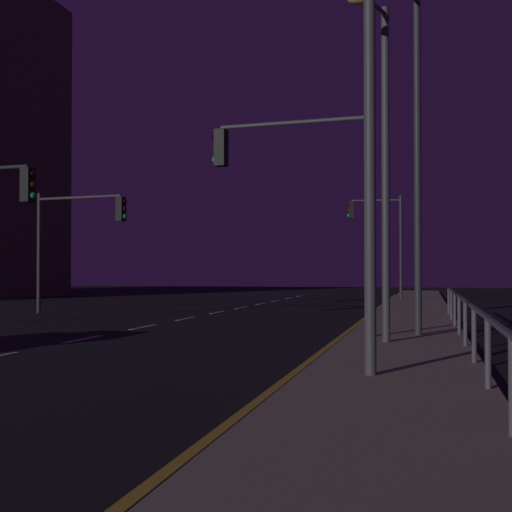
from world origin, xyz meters
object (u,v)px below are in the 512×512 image
(street_lamp_mid_block, at_px, (381,140))
(traffic_light_near_right, at_px, (379,228))
(street_lamp_across_street, at_px, (368,76))
(street_lamp_corner, at_px, (414,131))
(traffic_light_mid_right, at_px, (298,178))
(traffic_light_far_center, at_px, (77,227))

(street_lamp_mid_block, bearing_deg, traffic_light_near_right, 93.76)
(traffic_light_near_right, xyz_separation_m, street_lamp_across_street, (1.72, -29.67, 0.51))
(street_lamp_corner, xyz_separation_m, street_lamp_mid_block, (-0.69, -1.93, -0.54))
(traffic_light_mid_right, distance_m, street_lamp_corner, 3.08)
(street_lamp_across_street, bearing_deg, traffic_light_far_center, 129.58)
(street_lamp_across_street, bearing_deg, traffic_light_mid_right, 108.56)
(street_lamp_corner, relative_size, street_lamp_across_street, 1.11)
(traffic_light_near_right, height_order, street_lamp_mid_block, street_lamp_mid_block)
(traffic_light_mid_right, bearing_deg, street_lamp_across_street, -71.44)
(traffic_light_mid_right, bearing_deg, traffic_light_near_right, 88.65)
(traffic_light_mid_right, relative_size, street_lamp_mid_block, 0.74)
(traffic_light_mid_right, bearing_deg, traffic_light_far_center, 140.35)
(traffic_light_far_center, distance_m, street_lamp_across_street, 20.10)
(street_lamp_corner, height_order, street_lamp_mid_block, street_lamp_corner)
(traffic_light_mid_right, xyz_separation_m, street_lamp_across_street, (2.26, -6.75, 0.60))
(traffic_light_far_center, xyz_separation_m, traffic_light_near_right, (11.06, 14.20, 0.65))
(traffic_light_far_center, xyz_separation_m, street_lamp_across_street, (12.79, -15.47, 1.16))
(traffic_light_near_right, height_order, street_lamp_corner, street_lamp_corner)
(traffic_light_near_right, bearing_deg, traffic_light_mid_right, -91.35)
(traffic_light_mid_right, distance_m, street_lamp_across_street, 7.14)
(street_lamp_across_street, bearing_deg, traffic_light_near_right, 93.32)
(traffic_light_mid_right, xyz_separation_m, traffic_light_far_center, (-10.52, 8.72, -0.56))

